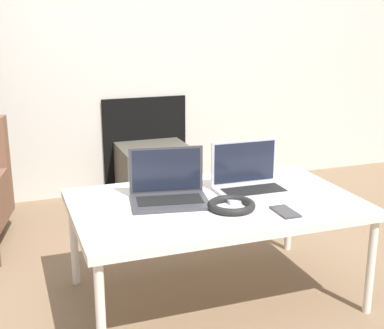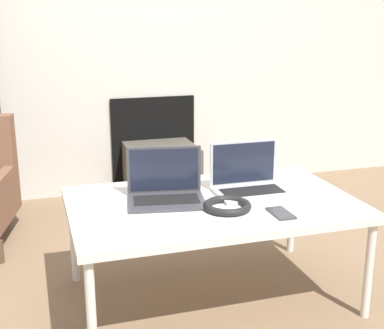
% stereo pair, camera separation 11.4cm
% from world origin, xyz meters
% --- Properties ---
extents(ground_plane, '(14.00, 14.00, 0.00)m').
position_xyz_m(ground_plane, '(0.00, 0.00, 0.00)').
color(ground_plane, '#7A6047').
extents(wall_back, '(7.00, 0.08, 2.60)m').
position_xyz_m(wall_back, '(0.00, 1.88, 1.29)').
color(wall_back, beige).
rests_on(wall_back, ground_plane).
extents(table, '(1.23, 0.77, 0.47)m').
position_xyz_m(table, '(0.00, 0.21, 0.44)').
color(table, silver).
rests_on(table, ground_plane).
extents(laptop_left, '(0.36, 0.28, 0.22)m').
position_xyz_m(laptop_left, '(-0.19, 0.28, 0.52)').
color(laptop_left, '#38383D').
rests_on(laptop_left, table).
extents(laptop_right, '(0.33, 0.23, 0.22)m').
position_xyz_m(laptop_right, '(0.20, 0.28, 0.52)').
color(laptop_right, '#B2B2B7').
rests_on(laptop_right, table).
extents(headphones, '(0.20, 0.20, 0.03)m').
position_xyz_m(headphones, '(0.02, 0.09, 0.49)').
color(headphones, black).
rests_on(headphones, table).
extents(phone, '(0.07, 0.14, 0.01)m').
position_xyz_m(phone, '(0.21, -0.03, 0.47)').
color(phone, '#333338').
rests_on(phone, table).
extents(tv, '(0.47, 0.45, 0.38)m').
position_xyz_m(tv, '(0.12, 1.61, 0.19)').
color(tv, '#4C473D').
rests_on(tv, ground_plane).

